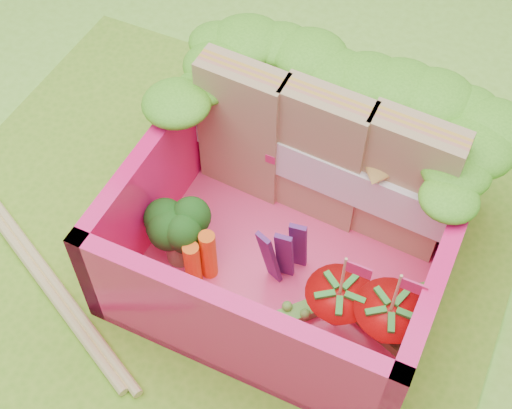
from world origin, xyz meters
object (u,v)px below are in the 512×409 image
object	(u,v)px
sandwich_stack	(323,157)
strawberry_right	(386,326)
bento_box	(297,216)
chopsticks	(5,223)
broccoli	(177,232)
strawberry_left	(337,310)

from	to	relation	value
sandwich_stack	strawberry_right	distance (m)	0.76
bento_box	chopsticks	distance (m)	1.35
sandwich_stack	chopsticks	bearing A→B (deg)	-151.45
broccoli	chopsticks	distance (m)	0.87
sandwich_stack	broccoli	xyz separation A→B (m)	(-0.43, -0.51, -0.15)
broccoli	strawberry_left	size ratio (longest dim) A/B	0.60
bento_box	strawberry_left	bearing A→B (deg)	-44.04
bento_box	strawberry_left	world-z (taller)	strawberry_left
broccoli	strawberry_right	xyz separation A→B (m)	(0.93, -0.02, -0.04)
broccoli	chopsticks	world-z (taller)	broccoli
broccoli	chopsticks	bearing A→B (deg)	-168.35
strawberry_left	strawberry_right	bearing A→B (deg)	2.37
chopsticks	broccoli	bearing A→B (deg)	11.65
strawberry_left	bento_box	bearing A→B (deg)	135.96
sandwich_stack	strawberry_right	bearing A→B (deg)	-47.38
sandwich_stack	chopsticks	world-z (taller)	sandwich_stack
broccoli	strawberry_left	world-z (taller)	strawberry_left
strawberry_left	strawberry_right	xyz separation A→B (m)	(0.20, 0.01, 0.01)
bento_box	strawberry_right	distance (m)	0.58
strawberry_right	chopsticks	bearing A→B (deg)	-175.22
chopsticks	strawberry_right	bearing A→B (deg)	4.78
chopsticks	strawberry_left	bearing A→B (deg)	5.08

